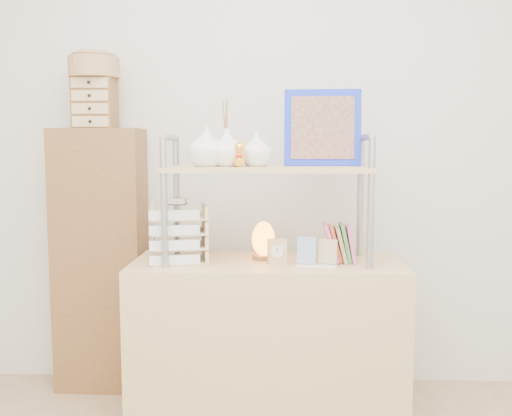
# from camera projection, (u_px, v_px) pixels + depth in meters

# --- Properties ---
(desk) EXTENTS (1.20, 0.50, 0.75)m
(desk) POSITION_uv_depth(u_px,v_px,m) (267.00, 342.00, 2.58)
(desk) COLOR tan
(desk) RESTS_ON ground
(cabinet) EXTENTS (0.45, 0.25, 1.35)m
(cabinet) POSITION_uv_depth(u_px,v_px,m) (101.00, 260.00, 2.95)
(cabinet) COLOR brown
(cabinet) RESTS_ON ground
(hutch) EXTENTS (0.90, 0.34, 0.77)m
(hutch) POSITION_uv_depth(u_px,v_px,m) (258.00, 161.00, 2.51)
(hutch) COLOR #949AA2
(hutch) RESTS_ON desk
(letter_tray) EXTENTS (0.27, 0.26, 0.28)m
(letter_tray) POSITION_uv_depth(u_px,v_px,m) (178.00, 237.00, 2.51)
(letter_tray) COLOR tan
(letter_tray) RESTS_ON desk
(salt_lamp) EXTENTS (0.11, 0.11, 0.17)m
(salt_lamp) POSITION_uv_depth(u_px,v_px,m) (263.00, 240.00, 2.58)
(salt_lamp) COLOR brown
(salt_lamp) RESTS_ON desk
(desk_clock) EXTENTS (0.09, 0.05, 0.11)m
(desk_clock) POSITION_uv_depth(u_px,v_px,m) (277.00, 251.00, 2.47)
(desk_clock) COLOR tan
(desk_clock) RESTS_ON desk
(postcard_stand) EXTENTS (0.18, 0.10, 0.12)m
(postcard_stand) POSITION_uv_depth(u_px,v_px,m) (316.00, 258.00, 2.44)
(postcard_stand) COLOR white
(postcard_stand) RESTS_ON desk
(drawer_chest) EXTENTS (0.20, 0.16, 0.25)m
(drawer_chest) POSITION_uv_depth(u_px,v_px,m) (95.00, 103.00, 2.84)
(drawer_chest) COLOR brown
(drawer_chest) RESTS_ON cabinet
(woven_basket) EXTENTS (0.25, 0.25, 0.10)m
(woven_basket) POSITION_uv_depth(u_px,v_px,m) (94.00, 68.00, 2.83)
(woven_basket) COLOR olive
(woven_basket) RESTS_ON drawer_chest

